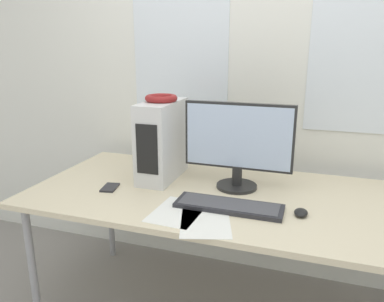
{
  "coord_description": "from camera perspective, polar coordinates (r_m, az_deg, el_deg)",
  "views": [
    {
      "loc": [
        0.3,
        -1.26,
        1.49
      ],
      "look_at": [
        -0.28,
        0.47,
        0.97
      ],
      "focal_mm": 35.0,
      "sensor_mm": 36.0,
      "label": 1
    }
  ],
  "objects": [
    {
      "name": "cell_phone",
      "position": [
        2.03,
        -12.4,
        -5.45
      ],
      "size": [
        0.09,
        0.13,
        0.01
      ],
      "rotation": [
        0.0,
        0.0,
        0.19
      ],
      "color": "#232328",
      "rests_on": "desk"
    },
    {
      "name": "paper_sheet_front",
      "position": [
        1.72,
        -2.22,
        -9.22
      ],
      "size": [
        0.23,
        0.31,
        0.0
      ],
      "rotation": [
        0.0,
        0.0,
        -0.05
      ],
      "color": "white",
      "rests_on": "desk"
    },
    {
      "name": "monitor_main",
      "position": [
        1.93,
        7.03,
        1.2
      ],
      "size": [
        0.56,
        0.21,
        0.45
      ],
      "color": "black",
      "rests_on": "desk"
    },
    {
      "name": "wall_back",
      "position": [
        2.36,
        11.41,
        12.31
      ],
      "size": [
        8.0,
        0.07,
        2.7
      ],
      "color": "silver",
      "rests_on": "ground_plane"
    },
    {
      "name": "pc_tower",
      "position": [
        2.09,
        -4.58,
        1.62
      ],
      "size": [
        0.17,
        0.4,
        0.43
      ],
      "color": "silver",
      "rests_on": "desk"
    },
    {
      "name": "keyboard",
      "position": [
        1.76,
        5.62,
        -8.32
      ],
      "size": [
        0.5,
        0.16,
        0.02
      ],
      "color": "#28282D",
      "rests_on": "desk"
    },
    {
      "name": "desk",
      "position": [
        1.92,
        7.98,
        -7.94
      ],
      "size": [
        2.21,
        0.94,
        0.76
      ],
      "color": "beige",
      "rests_on": "ground_plane"
    },
    {
      "name": "mouse",
      "position": [
        1.75,
        16.26,
        -8.99
      ],
      "size": [
        0.06,
        0.08,
        0.03
      ],
      "color": "black",
      "rests_on": "desk"
    },
    {
      "name": "headphones",
      "position": [
        2.04,
        -4.72,
        8.03
      ],
      "size": [
        0.18,
        0.18,
        0.04
      ],
      "color": "maroon",
      "rests_on": "pc_tower"
    },
    {
      "name": "paper_sheet_left",
      "position": [
        1.63,
        2.07,
        -10.74
      ],
      "size": [
        0.29,
        0.34,
        0.0
      ],
      "rotation": [
        0.0,
        0.0,
        0.3
      ],
      "color": "white",
      "rests_on": "desk"
    }
  ]
}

